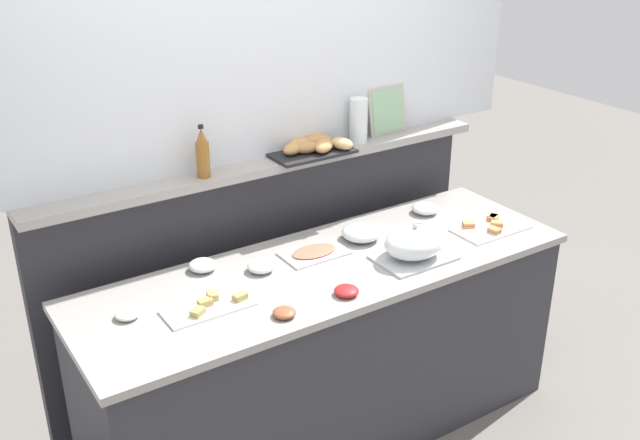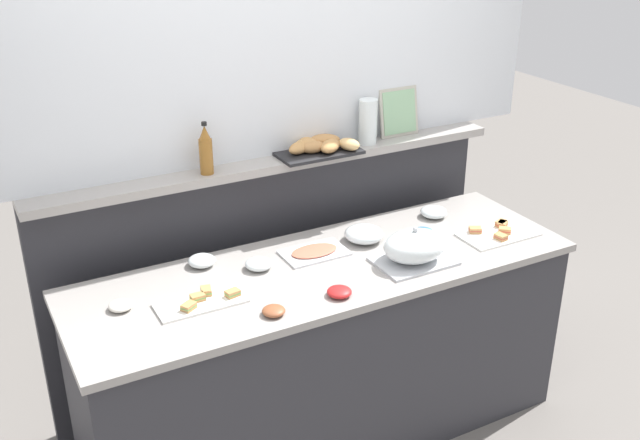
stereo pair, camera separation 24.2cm
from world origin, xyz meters
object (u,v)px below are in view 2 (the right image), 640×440
at_px(sandwich_platter_front, 498,233).
at_px(glass_bowl_medium, 364,235).
at_px(sandwich_platter_rear, 202,301).
at_px(bread_basket, 318,146).
at_px(cold_cuts_platter, 314,252).
at_px(glass_bowl_small, 259,264).
at_px(glass_bowl_large, 434,212).
at_px(framed_picture, 399,112).
at_px(condiment_bowl_teal, 423,232).
at_px(water_carafe, 368,122).
at_px(condiment_bowl_dark, 121,306).
at_px(condiment_bowl_red, 274,311).
at_px(glass_bowl_extra, 202,261).
at_px(vinegar_bottle_amber, 206,151).
at_px(condiment_bowl_cream, 339,292).
at_px(serving_cloche, 414,247).

bearing_deg(sandwich_platter_front, glass_bowl_medium, 157.56).
distance_m(sandwich_platter_rear, bread_basket, 0.99).
bearing_deg(cold_cuts_platter, glass_bowl_small, -177.87).
bearing_deg(glass_bowl_large, framed_picture, 95.96).
relative_size(glass_bowl_medium, condiment_bowl_teal, 1.78).
xyz_separation_m(glass_bowl_large, glass_bowl_medium, (-0.45, -0.07, 0.01)).
xyz_separation_m(framed_picture, water_carafe, (-0.21, -0.04, -0.01)).
bearing_deg(sandwich_platter_front, condiment_bowl_dark, 174.19).
bearing_deg(condiment_bowl_teal, glass_bowl_medium, 163.18).
height_order(condiment_bowl_red, framed_picture, framed_picture).
bearing_deg(glass_bowl_large, water_carafe, 132.49).
distance_m(glass_bowl_small, condiment_bowl_red, 0.38).
bearing_deg(framed_picture, condiment_bowl_red, -144.66).
bearing_deg(framed_picture, glass_bowl_medium, -138.70).
height_order(sandwich_platter_front, glass_bowl_medium, glass_bowl_medium).
distance_m(sandwich_platter_front, water_carafe, 0.82).
bearing_deg(bread_basket, glass_bowl_extra, -164.40).
height_order(sandwich_platter_rear, vinegar_bottle_amber, vinegar_bottle_amber).
bearing_deg(condiment_bowl_cream, sandwich_platter_front, 8.27).
bearing_deg(framed_picture, sandwich_platter_rear, -156.94).
height_order(condiment_bowl_dark, vinegar_bottle_amber, vinegar_bottle_amber).
height_order(sandwich_platter_front, cold_cuts_platter, sandwich_platter_front).
relative_size(cold_cuts_platter, glass_bowl_medium, 1.60).
height_order(condiment_bowl_teal, water_carafe, water_carafe).
relative_size(condiment_bowl_dark, condiment_bowl_red, 1.04).
height_order(sandwich_platter_front, glass_bowl_extra, glass_bowl_extra).
distance_m(cold_cuts_platter, glass_bowl_extra, 0.50).
height_order(glass_bowl_medium, condiment_bowl_dark, glass_bowl_medium).
relative_size(sandwich_platter_front, condiment_bowl_cream, 3.62).
relative_size(cold_cuts_platter, bread_basket, 0.73).
height_order(vinegar_bottle_amber, bread_basket, vinegar_bottle_amber).
relative_size(vinegar_bottle_amber, bread_basket, 0.59).
distance_m(glass_bowl_extra, water_carafe, 1.07).
distance_m(condiment_bowl_teal, condiment_bowl_dark, 1.43).
relative_size(condiment_bowl_red, vinegar_bottle_amber, 0.39).
bearing_deg(serving_cloche, glass_bowl_extra, 153.56).
relative_size(glass_bowl_extra, condiment_bowl_red, 1.32).
height_order(condiment_bowl_teal, condiment_bowl_dark, condiment_bowl_teal).
bearing_deg(sandwich_platter_rear, framed_picture, 23.06).
bearing_deg(condiment_bowl_teal, water_carafe, 99.14).
distance_m(glass_bowl_large, bread_basket, 0.68).
relative_size(framed_picture, water_carafe, 1.10).
xyz_separation_m(glass_bowl_large, water_carafe, (-0.24, 0.26, 0.43)).
height_order(sandwich_platter_rear, glass_bowl_medium, glass_bowl_medium).
bearing_deg(sandwich_platter_front, framed_picture, 106.03).
bearing_deg(cold_cuts_platter, bread_basket, 59.43).
bearing_deg(glass_bowl_small, serving_cloche, -23.30).
bearing_deg(water_carafe, framed_picture, 10.55).
bearing_deg(glass_bowl_large, bread_basket, 154.82).
height_order(cold_cuts_platter, vinegar_bottle_amber, vinegar_bottle_amber).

